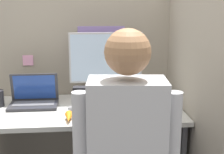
{
  "coord_description": "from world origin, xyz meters",
  "views": [
    {
      "loc": [
        0.05,
        -1.7,
        1.44
      ],
      "look_at": [
        0.22,
        0.17,
        1.0
      ],
      "focal_mm": 50.0,
      "sensor_mm": 36.0,
      "label": 1
    }
  ],
  "objects_px": {
    "paper_box": "(106,95)",
    "monitor": "(106,61)",
    "carrot_toy": "(69,117)",
    "stapler": "(166,100)",
    "laptop": "(34,100)"
  },
  "relations": [
    {
      "from": "monitor",
      "to": "laptop",
      "type": "bearing_deg",
      "value": -166.72
    },
    {
      "from": "stapler",
      "to": "carrot_toy",
      "type": "height_order",
      "value": "stapler"
    },
    {
      "from": "paper_box",
      "to": "stapler",
      "type": "xyz_separation_m",
      "value": [
        0.42,
        -0.16,
        -0.0
      ]
    },
    {
      "from": "laptop",
      "to": "stapler",
      "type": "height_order",
      "value": "laptop"
    },
    {
      "from": "paper_box",
      "to": "monitor",
      "type": "height_order",
      "value": "monitor"
    },
    {
      "from": "laptop",
      "to": "carrot_toy",
      "type": "height_order",
      "value": "laptop"
    },
    {
      "from": "monitor",
      "to": "carrot_toy",
      "type": "bearing_deg",
      "value": -119.92
    },
    {
      "from": "paper_box",
      "to": "monitor",
      "type": "bearing_deg",
      "value": 90.0
    },
    {
      "from": "paper_box",
      "to": "laptop",
      "type": "relative_size",
      "value": 0.9
    },
    {
      "from": "paper_box",
      "to": "laptop",
      "type": "distance_m",
      "value": 0.52
    },
    {
      "from": "carrot_toy",
      "to": "laptop",
      "type": "bearing_deg",
      "value": 128.12
    },
    {
      "from": "stapler",
      "to": "paper_box",
      "type": "bearing_deg",
      "value": 159.3
    },
    {
      "from": "monitor",
      "to": "laptop",
      "type": "relative_size",
      "value": 1.61
    },
    {
      "from": "monitor",
      "to": "stapler",
      "type": "distance_m",
      "value": 0.52
    },
    {
      "from": "paper_box",
      "to": "carrot_toy",
      "type": "relative_size",
      "value": 2.11
    }
  ]
}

